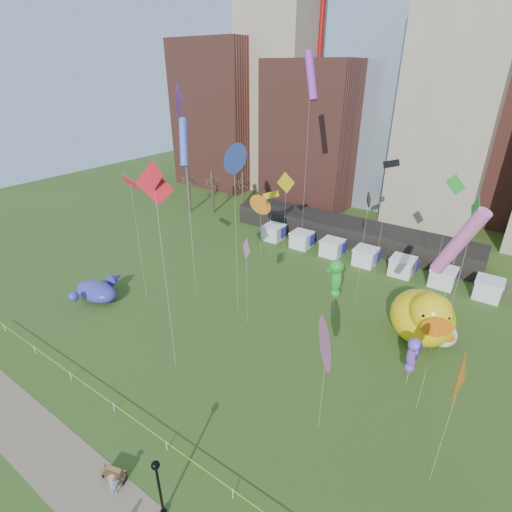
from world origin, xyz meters
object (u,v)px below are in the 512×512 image
Objects in this scene: big_duck at (424,316)px; seahorse_purple at (413,353)px; seahorse_green at (336,276)px; lamppost at (158,483)px; small_duck at (442,332)px; woman at (113,486)px; park_bench at (115,473)px; whale_inflatable at (98,290)px.

big_duck is 1.90× the size of seahorse_purple.
seahorse_green is at bearing 124.43° from seahorse_purple.
lamppost is at bearing -139.71° from seahorse_purple.
seahorse_green is 25.39m from lamppost.
big_duck is at bearing 175.02° from small_duck.
seahorse_purple is 0.98× the size of lamppost.
small_duck is 7.65m from seahorse_purple.
big_duck is 5.87× the size of woman.
seahorse_green is at bearing 166.00° from small_duck.
park_bench is (-14.64, -27.13, -0.96)m from small_duck.
woman is (-3.51, -0.95, -2.21)m from lamppost.
park_bench is 1.10× the size of woman.
big_duck is 29.59m from park_bench.
whale_inflatable is at bearing 177.70° from big_duck.
big_duck is at bearing 41.69° from woman.
seahorse_green reaches higher than small_duck.
seahorse_purple is at bearing -9.23° from seahorse_green.
big_duck is 1.33× the size of seahorse_green.
big_duck is 1.23× the size of whale_inflatable.
whale_inflatable is at bearing 166.90° from seahorse_purple.
seahorse_green is at bearing 161.68° from big_duck.
lamppost is (-10.27, -26.90, 1.59)m from small_duck.
small_duck reaches higher than woman.
small_duck is 0.65× the size of seahorse_green.
seahorse_purple is at bearing -121.60° from small_duck.
seahorse_green is (-10.76, -1.60, 3.59)m from small_duck.
seahorse_purple is 24.25m from woman.
park_bench is (-3.88, -25.53, -4.54)m from seahorse_green.
lamppost reaches higher than woman.
park_bench is at bearing -77.13° from seahorse_green.
seahorse_purple reaches higher than whale_inflatable.
seahorse_purple is at bearing -109.29° from big_duck.
lamppost is (4.37, 0.23, 2.55)m from park_bench.
seahorse_purple is 3.09× the size of woman.
seahorse_green is 26.76m from woman.
woman is at bearing -164.83° from lamppost.
big_duck reaches higher than small_duck.
whale_inflatable is at bearing 122.60° from woman.
big_duck is at bearing 28.04° from seahorse_green.
lamppost is at bearing -33.24° from whale_inflatable.
whale_inflatable is (-34.87, -14.29, -0.26)m from small_duck.
seahorse_purple is (0.65, -6.72, 0.45)m from big_duck.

